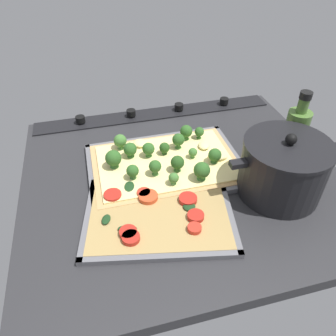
{
  "coord_description": "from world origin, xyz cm",
  "views": [
    {
      "loc": [
        18.8,
        57.89,
        52.36
      ],
      "look_at": [
        3.82,
        -0.06,
        3.09
      ],
      "focal_mm": 34.63,
      "sensor_mm": 36.0,
      "label": 1
    }
  ],
  "objects_px": {
    "broccoli_pizza": "(166,160)",
    "cooking_pot": "(283,168)",
    "oil_bottle": "(294,136)",
    "baking_tray_front": "(166,166)",
    "veggie_pizza_back": "(158,213)",
    "baking_tray_back": "(159,216)"
  },
  "relations": [
    {
      "from": "baking_tray_front",
      "to": "baking_tray_back",
      "type": "bearing_deg",
      "value": 71.08
    },
    {
      "from": "broccoli_pizza",
      "to": "oil_bottle",
      "type": "relative_size",
      "value": 1.84
    },
    {
      "from": "oil_bottle",
      "to": "veggie_pizza_back",
      "type": "bearing_deg",
      "value": 15.61
    },
    {
      "from": "veggie_pizza_back",
      "to": "oil_bottle",
      "type": "relative_size",
      "value": 1.65
    },
    {
      "from": "baking_tray_back",
      "to": "oil_bottle",
      "type": "height_order",
      "value": "oil_bottle"
    },
    {
      "from": "broccoli_pizza",
      "to": "baking_tray_back",
      "type": "xyz_separation_m",
      "value": [
        0.06,
        0.16,
        -0.02
      ]
    },
    {
      "from": "broccoli_pizza",
      "to": "cooking_pot",
      "type": "relative_size",
      "value": 1.4
    },
    {
      "from": "baking_tray_front",
      "to": "cooking_pot",
      "type": "bearing_deg",
      "value": 147.3
    },
    {
      "from": "baking_tray_front",
      "to": "cooking_pot",
      "type": "relative_size",
      "value": 1.49
    },
    {
      "from": "broccoli_pizza",
      "to": "veggie_pizza_back",
      "type": "xyz_separation_m",
      "value": [
        0.06,
        0.16,
        -0.01
      ]
    },
    {
      "from": "broccoli_pizza",
      "to": "oil_bottle",
      "type": "bearing_deg",
      "value": 169.54
    },
    {
      "from": "baking_tray_back",
      "to": "veggie_pizza_back",
      "type": "distance_m",
      "value": 0.01
    },
    {
      "from": "baking_tray_front",
      "to": "veggie_pizza_back",
      "type": "xyz_separation_m",
      "value": [
        0.06,
        0.16,
        0.01
      ]
    },
    {
      "from": "broccoli_pizza",
      "to": "veggie_pizza_back",
      "type": "relative_size",
      "value": 1.11
    },
    {
      "from": "baking_tray_front",
      "to": "baking_tray_back",
      "type": "relative_size",
      "value": 1.09
    },
    {
      "from": "broccoli_pizza",
      "to": "baking_tray_front",
      "type": "bearing_deg",
      "value": 67.8
    },
    {
      "from": "oil_bottle",
      "to": "baking_tray_front",
      "type": "bearing_deg",
      "value": -9.97
    },
    {
      "from": "baking_tray_back",
      "to": "oil_bottle",
      "type": "bearing_deg",
      "value": -164.06
    },
    {
      "from": "baking_tray_front",
      "to": "oil_bottle",
      "type": "xyz_separation_m",
      "value": [
        -0.31,
        0.05,
        0.08
      ]
    },
    {
      "from": "baking_tray_front",
      "to": "baking_tray_back",
      "type": "height_order",
      "value": "same"
    },
    {
      "from": "broccoli_pizza",
      "to": "cooking_pot",
      "type": "height_order",
      "value": "cooking_pot"
    },
    {
      "from": "cooking_pot",
      "to": "oil_bottle",
      "type": "bearing_deg",
      "value": -131.05
    }
  ]
}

